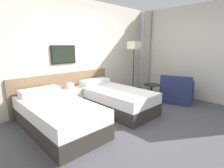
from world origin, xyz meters
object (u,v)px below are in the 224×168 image
Objects in this scene: nightstand at (71,98)px; armchair at (177,93)px; bed_near_door at (57,115)px; floor_lamp at (134,49)px; bed_near_window at (114,99)px; side_table at (152,90)px.

nightstand is 2.86m from armchair.
bed_near_door is 1.20× the size of floor_lamp.
bed_near_window is at bearing 0.00° from bed_near_door.
floor_lamp is (2.80, 0.50, 1.16)m from bed_near_door.
floor_lamp is (1.32, 0.50, 1.16)m from bed_near_window.
nightstand is 1.33× the size of side_table.
bed_near_door is 3.24m from armchair.
floor_lamp reaches higher than bed_near_door.
bed_near_door reaches higher than side_table.
armchair reaches higher than bed_near_window.
floor_lamp reaches higher than bed_near_window.
nightstand is at bearing 134.21° from bed_near_window.
bed_near_window is at bearing 48.50° from armchair.
side_table is 0.51× the size of armchair.
bed_near_door is 3.05× the size of nightstand.
floor_lamp reaches higher than armchair.
bed_near_window is (1.48, 0.00, 0.00)m from bed_near_door.
armchair is (0.50, -0.49, -0.08)m from side_table.
bed_near_window is 3.05× the size of nightstand.
bed_near_door is 2.66m from side_table.
floor_lamp is (2.06, -0.26, 1.17)m from nightstand.
floor_lamp is 1.35m from side_table.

